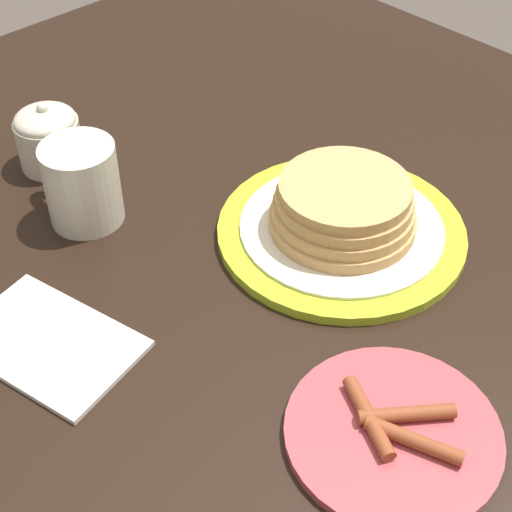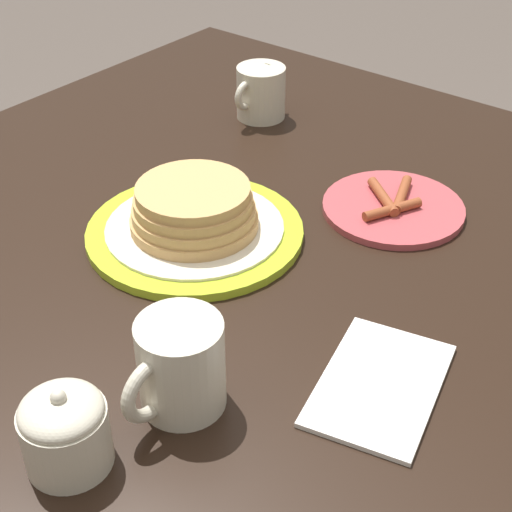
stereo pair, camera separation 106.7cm
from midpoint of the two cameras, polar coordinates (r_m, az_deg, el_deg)
The scene contains 6 objects.
dining_table at distance 0.89m, azimuth 31.25°, elevation -18.33°, with size 1.36×1.10×0.75m.
pancake_plate at distance 0.81m, azimuth 38.00°, elevation -13.97°, with size 0.29×0.29×0.08m.
side_plate_bacon at distance 0.78m, azimuth 49.92°, elevation -30.94°, with size 0.20×0.20×0.02m.
coffee_mug at distance 0.68m, azimuth 16.08°, elevation -13.20°, with size 0.12×0.09×0.10m.
sugar_bowl at distance 0.74m, azimuth 9.66°, elevation -6.94°, with size 0.08×0.08×0.09m.
napkin at distance 0.64m, azimuth 19.06°, elevation -31.20°, with size 0.20×0.16×0.01m.
Camera 1 is at (-0.48, 0.53, 1.34)m, focal length 55.00 mm.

